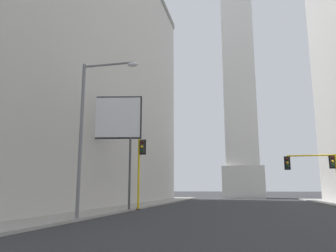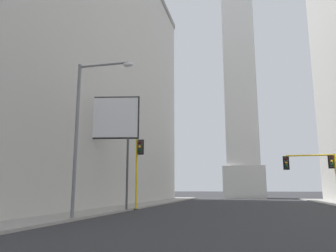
{
  "view_description": "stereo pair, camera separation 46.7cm",
  "coord_description": "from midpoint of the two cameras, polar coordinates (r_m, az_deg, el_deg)",
  "views": [
    {
      "loc": [
        0.2,
        -2.16,
        1.76
      ],
      "look_at": [
        -10.38,
        43.61,
        10.74
      ],
      "focal_mm": 35.0,
      "sensor_mm": 36.0,
      "label": 1
    },
    {
      "loc": [
        0.65,
        -2.06,
        1.76
      ],
      "look_at": [
        -10.38,
        43.61,
        10.74
      ],
      "focal_mm": 35.0,
      "sensor_mm": 36.0,
      "label": 2
    }
  ],
  "objects": [
    {
      "name": "sidewalk_left",
      "position": [
        26.79,
        -12.52,
        -14.19
      ],
      "size": [
        5.0,
        73.26,
        0.15
      ],
      "primitive_type": "cube",
      "color": "gray",
      "rests_on": "ground_plane"
    },
    {
      "name": "building_left",
      "position": [
        43.75,
        -25.37,
        9.41
      ],
      "size": [
        29.51,
        48.67,
        32.21
      ],
      "color": "#B2AFAA",
      "rests_on": "ground_plane"
    },
    {
      "name": "obelisk",
      "position": [
        72.82,
        12.11,
        19.28
      ],
      "size": [
        7.44,
        7.44,
        78.89
      ],
      "color": "silver",
      "rests_on": "ground_plane"
    },
    {
      "name": "traffic_light_mid_right",
      "position": [
        34.16,
        24.83,
        -6.46
      ],
      "size": [
        4.79,
        0.52,
        4.96
      ],
      "color": "yellow",
      "rests_on": "ground_plane"
    },
    {
      "name": "traffic_light_mid_left",
      "position": [
        28.24,
        -4.75,
        -6.36
      ],
      "size": [
        0.76,
        0.52,
        5.99
      ],
      "color": "yellow",
      "rests_on": "ground_plane"
    },
    {
      "name": "street_lamp",
      "position": [
        19.52,
        -13.54,
        0.76
      ],
      "size": [
        3.5,
        0.36,
        9.11
      ],
      "color": "slate",
      "rests_on": "ground_plane"
    },
    {
      "name": "billboard_sign",
      "position": [
        27.61,
        -10.14,
        0.93
      ],
      "size": [
        5.33,
        1.28,
        9.36
      ],
      "color": "#3F3F42",
      "rests_on": "ground_plane"
    }
  ]
}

